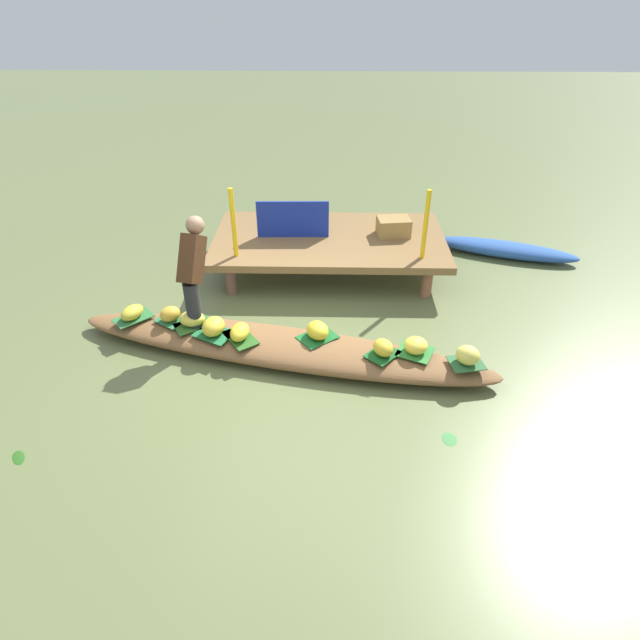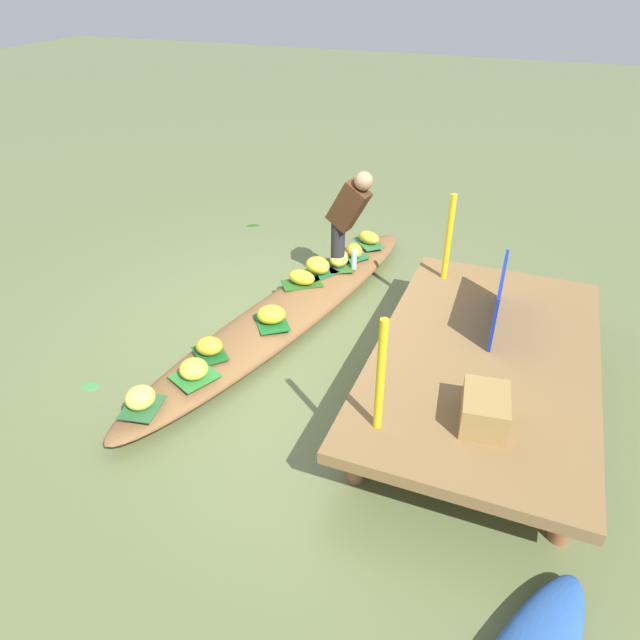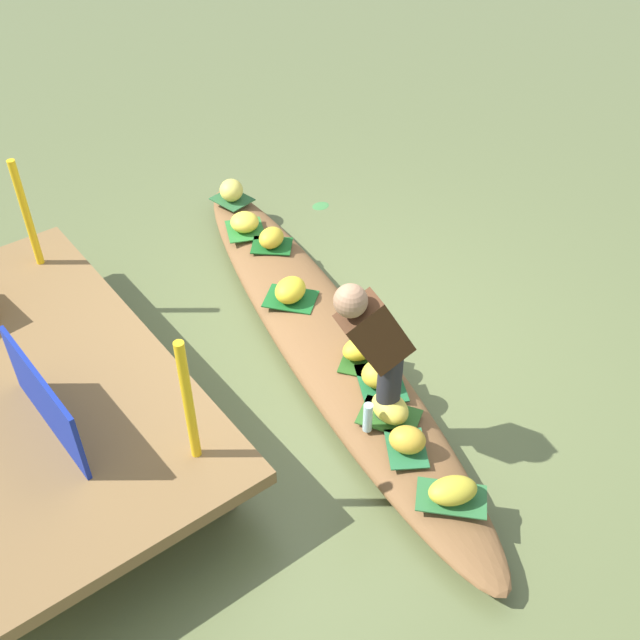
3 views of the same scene
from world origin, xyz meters
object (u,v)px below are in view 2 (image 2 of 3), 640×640
Objects in this scene: banana_bunch_5 at (194,369)px; vendor_person at (348,214)px; banana_bunch_3 at (369,237)px; banana_bunch_1 at (318,265)px; banana_bunch_7 at (140,398)px; market_banner at (499,298)px; vendor_boat at (288,312)px; banana_bunch_2 at (339,259)px; banana_bunch_0 at (271,314)px; banana_bunch_4 at (209,346)px; water_bottle at (354,260)px; banana_bunch_8 at (354,251)px; banana_bunch_6 at (302,277)px; produce_crate at (485,409)px.

vendor_person is at bearing 166.86° from banana_bunch_5.
banana_bunch_1 is at bearing -16.72° from banana_bunch_3.
banana_bunch_7 reaches higher than banana_bunch_5.
banana_bunch_3 is at bearing -136.90° from market_banner.
banana_bunch_2 is (-0.99, 0.22, 0.21)m from vendor_boat.
banana_bunch_0 is at bearing 166.66° from banana_bunch_5.
banana_bunch_3 is 1.24× the size of banana_bunch_4.
banana_bunch_3 is at bearing 168.27° from banana_bunch_7.
banana_bunch_2 is 3.01m from banana_bunch_7.
banana_bunch_3 is at bearing 169.43° from banana_bunch_2.
vendor_boat is at bearing 170.99° from banana_bunch_5.
water_bottle reaches higher than vendor_boat.
vendor_person is at bearing 173.07° from vendor_boat.
banana_bunch_4 reaches higher than banana_bunch_3.
banana_bunch_7 is at bearing -11.73° from banana_bunch_3.
banana_bunch_1 is at bearing 172.58° from banana_bunch_5.
banana_bunch_5 is at bearing -10.36° from banana_bunch_2.
banana_bunch_3 is at bearing 174.62° from banana_bunch_8.
banana_bunch_0 is 1.17× the size of banana_bunch_7.
banana_bunch_1 is 0.95× the size of banana_bunch_6.
vendor_boat is 2.64m from produce_crate.
banana_bunch_4 is at bearing -9.75° from banana_bunch_6.
banana_bunch_3 is at bearing 169.59° from banana_bunch_5.
banana_bunch_1 is 0.44m from water_bottle.
water_bottle reaches higher than banana_bunch_8.
banana_bunch_2 is 1.16× the size of banana_bunch_4.
banana_bunch_0 reaches higher than banana_bunch_2.
banana_bunch_8 is 3.28m from produce_crate.
banana_bunch_5 is 0.57× the size of produce_crate.
vendor_boat is 1.27m from vendor_person.
market_banner reaches higher than banana_bunch_7.
vendor_person is 0.57m from water_bottle.
market_banner is at bearing 61.37° from banana_bunch_2.
produce_crate is (3.13, 1.82, 0.30)m from banana_bunch_3.
banana_bunch_7 is 0.55× the size of produce_crate.
banana_bunch_2 reaches higher than banana_bunch_6.
banana_bunch_2 is 0.93× the size of banana_bunch_6.
banana_bunch_2 is at bearing 166.71° from banana_bunch_4.
banana_bunch_6 is (1.29, -0.37, 0.00)m from banana_bunch_3.
banana_bunch_1 is at bearing -111.95° from market_banner.
banana_bunch_6 is 1.30× the size of banana_bunch_8.
banana_bunch_6 is (-1.53, 0.26, -0.00)m from banana_bunch_4.
banana_bunch_5 is 1.09× the size of water_bottle.
water_bottle reaches higher than banana_bunch_3.
banana_bunch_1 is (-0.72, 0.05, 0.22)m from vendor_boat.
banana_bunch_5 reaches higher than banana_bunch_3.
banana_bunch_0 is 1.00× the size of banana_bunch_2.
banana_bunch_8 is at bearing -127.79° from market_banner.
banana_bunch_1 reaches higher than banana_bunch_6.
banana_bunch_6 is 2.40m from banana_bunch_7.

